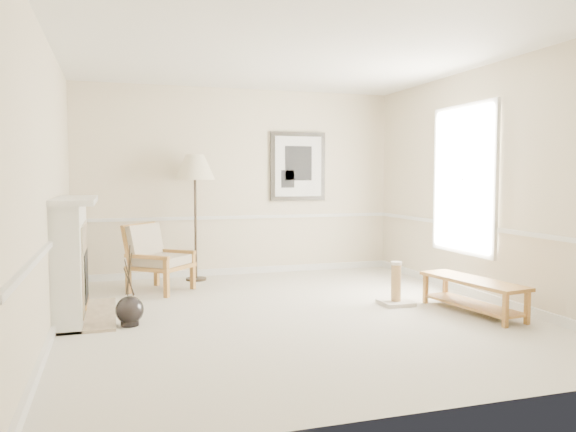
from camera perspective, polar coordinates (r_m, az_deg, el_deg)
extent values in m
plane|color=silver|center=(6.37, 0.58, -9.93)|extent=(5.50, 5.50, 0.00)
cube|color=beige|center=(8.84, -4.92, 3.45)|extent=(5.00, 0.04, 2.90)
cube|color=beige|center=(3.66, 13.97, 2.59)|extent=(5.00, 0.04, 2.90)
cube|color=beige|center=(5.91, -23.18, 2.87)|extent=(0.04, 5.50, 2.90)
cube|color=beige|center=(7.35, 19.51, 3.12)|extent=(0.04, 5.50, 2.90)
cube|color=white|center=(6.33, 0.60, 16.48)|extent=(5.00, 5.50, 0.04)
cube|color=white|center=(8.94, -4.84, -5.56)|extent=(4.95, 0.04, 0.10)
cube|color=white|center=(8.84, -4.87, -0.12)|extent=(4.95, 0.04, 0.05)
cube|color=white|center=(7.65, 17.48, 3.57)|extent=(0.03, 1.20, 1.80)
cube|color=white|center=(7.64, 17.42, 3.57)|extent=(0.05, 1.34, 1.94)
cube|color=black|center=(9.06, 1.01, 5.06)|extent=(0.92, 0.04, 1.10)
cube|color=white|center=(9.04, 1.06, 5.06)|extent=(0.78, 0.01, 0.96)
cube|color=black|center=(9.03, 1.07, 5.38)|extent=(0.45, 0.01, 0.55)
cube|color=white|center=(6.56, -21.23, -4.23)|extent=(0.28, 1.50, 1.25)
cube|color=white|center=(6.50, -20.94, 1.51)|extent=(0.46, 1.64, 0.06)
cube|color=#C6B28E|center=(6.56, -19.95, -4.86)|extent=(0.02, 1.05, 0.95)
cube|color=black|center=(6.58, -19.83, -5.98)|extent=(0.02, 0.62, 0.58)
cube|color=#BF853F|center=(6.63, -19.73, -8.19)|extent=(0.01, 0.66, 0.05)
cube|color=#C6B28E|center=(6.66, -19.70, -9.41)|extent=(0.60, 1.50, 0.03)
sphere|color=black|center=(6.08, -15.79, -9.17)|extent=(0.29, 0.29, 0.29)
cylinder|color=black|center=(6.11, -15.77, -10.30)|extent=(0.18, 0.18, 0.08)
cylinder|color=black|center=(6.00, -15.86, -5.69)|extent=(0.07, 0.10, 0.45)
cylinder|color=black|center=(6.01, -15.86, -6.03)|extent=(0.09, 0.13, 0.37)
cylinder|color=black|center=(6.00, -15.87, -5.35)|extent=(0.04, 0.06, 0.53)
cube|color=#AA8237|center=(7.33, -12.25, -6.70)|extent=(0.08, 0.08, 0.37)
cube|color=#AA8237|center=(7.69, -15.91, -6.26)|extent=(0.08, 0.08, 0.37)
cube|color=#AA8237|center=(7.81, -9.65, -6.00)|extent=(0.08, 0.08, 0.37)
cube|color=#AA8237|center=(8.15, -13.21, -5.63)|extent=(0.08, 0.08, 0.37)
cube|color=#AA8237|center=(7.71, -12.77, -5.00)|extent=(0.96, 0.96, 0.05)
cube|color=#AA8237|center=(7.86, -14.63, -2.65)|extent=(0.56, 0.62, 0.53)
cube|color=#AA8237|center=(7.45, -14.17, -4.05)|extent=(0.55, 0.49, 0.05)
cube|color=#AA8237|center=(7.93, -11.50, -3.53)|extent=(0.55, 0.49, 0.05)
cube|color=silver|center=(7.70, -12.78, -4.36)|extent=(0.88, 0.88, 0.12)
cube|color=silver|center=(7.82, -14.30, -2.53)|extent=(0.55, 0.59, 0.48)
cylinder|color=black|center=(8.50, -9.31, -6.34)|extent=(0.30, 0.30, 0.03)
cylinder|color=black|center=(8.39, -9.37, -0.63)|extent=(0.04, 0.04, 1.67)
cone|color=beige|center=(8.36, -9.44, 4.91)|extent=(0.60, 0.60, 0.37)
cube|color=#AA8237|center=(6.67, 18.27, -6.26)|extent=(0.60, 1.40, 0.04)
cube|color=#AA8237|center=(6.72, 18.22, -8.54)|extent=(0.53, 1.29, 0.03)
cube|color=#AA8237|center=(6.18, 21.22, -8.98)|extent=(0.05, 0.05, 0.35)
cube|color=#AA8237|center=(6.40, 23.13, -8.58)|extent=(0.05, 0.05, 0.35)
cube|color=#AA8237|center=(7.06, 13.80, -7.22)|extent=(0.05, 0.05, 0.35)
cube|color=#AA8237|center=(7.26, 15.70, -6.94)|extent=(0.05, 0.05, 0.35)
cube|color=beige|center=(6.94, 10.89, -8.65)|extent=(0.37, 0.37, 0.05)
cylinder|color=tan|center=(6.89, 10.92, -6.68)|extent=(0.12, 0.12, 0.44)
cylinder|color=beige|center=(6.85, 10.94, -4.73)|extent=(0.14, 0.14, 0.04)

